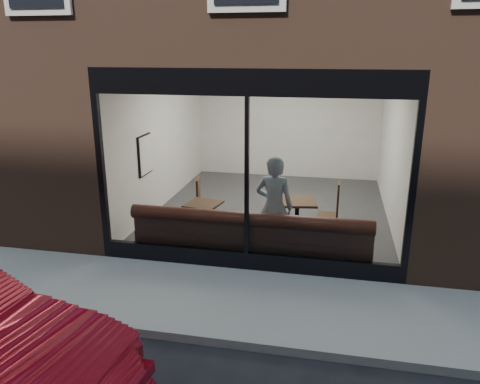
% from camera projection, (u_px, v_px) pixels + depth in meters
% --- Properties ---
extents(ground, '(120.00, 120.00, 0.00)m').
position_uv_depth(ground, '(215.00, 342.00, 5.78)').
color(ground, black).
rests_on(ground, ground).
extents(sidewalk_near, '(40.00, 2.00, 0.01)m').
position_uv_depth(sidewalk_near, '(233.00, 301.00, 6.71)').
color(sidewalk_near, gray).
rests_on(sidewalk_near, ground).
extents(kerb_near, '(40.00, 0.10, 0.12)m').
position_uv_depth(kerb_near, '(214.00, 340.00, 5.71)').
color(kerb_near, gray).
rests_on(kerb_near, ground).
extents(host_building_pier_left, '(2.50, 12.00, 3.20)m').
position_uv_depth(host_building_pier_left, '(158.00, 116.00, 13.52)').
color(host_building_pier_left, brown).
rests_on(host_building_pier_left, ground).
extents(host_building_pier_right, '(2.50, 12.00, 3.20)m').
position_uv_depth(host_building_pier_right, '(433.00, 124.00, 12.07)').
color(host_building_pier_right, brown).
rests_on(host_building_pier_right, ground).
extents(host_building_backfill, '(5.00, 6.00, 3.20)m').
position_uv_depth(host_building_backfill, '(297.00, 107.00, 15.61)').
color(host_building_backfill, brown).
rests_on(host_building_backfill, ground).
extents(cafe_floor, '(6.00, 6.00, 0.00)m').
position_uv_depth(cafe_floor, '(271.00, 210.00, 10.45)').
color(cafe_floor, '#2D2D30').
rests_on(cafe_floor, ground).
extents(cafe_ceiling, '(6.00, 6.00, 0.00)m').
position_uv_depth(cafe_ceiling, '(274.00, 63.00, 9.52)').
color(cafe_ceiling, white).
rests_on(cafe_ceiling, host_building_upper).
extents(cafe_wall_back, '(5.00, 0.00, 5.00)m').
position_uv_depth(cafe_wall_back, '(288.00, 120.00, 12.79)').
color(cafe_wall_back, silver).
rests_on(cafe_wall_back, ground).
extents(cafe_wall_left, '(0.00, 6.00, 6.00)m').
position_uv_depth(cafe_wall_left, '(163.00, 136.00, 10.47)').
color(cafe_wall_left, silver).
rests_on(cafe_wall_left, ground).
extents(cafe_wall_right, '(0.00, 6.00, 6.00)m').
position_uv_depth(cafe_wall_right, '(394.00, 145.00, 9.51)').
color(cafe_wall_right, silver).
rests_on(cafe_wall_right, ground).
extents(storefront_kick, '(5.00, 0.10, 0.30)m').
position_uv_depth(storefront_kick, '(246.00, 260.00, 7.65)').
color(storefront_kick, black).
rests_on(storefront_kick, ground).
extents(storefront_header, '(5.00, 0.10, 0.40)m').
position_uv_depth(storefront_header, '(247.00, 82.00, 6.82)').
color(storefront_header, black).
rests_on(storefront_header, host_building_upper).
extents(storefront_mullion, '(0.06, 0.10, 2.50)m').
position_uv_depth(storefront_mullion, '(247.00, 178.00, 7.24)').
color(storefront_mullion, black).
rests_on(storefront_mullion, storefront_kick).
extents(storefront_glass, '(4.80, 0.00, 4.80)m').
position_uv_depth(storefront_glass, '(246.00, 179.00, 7.21)').
color(storefront_glass, white).
rests_on(storefront_glass, storefront_kick).
extents(banquette, '(4.00, 0.55, 0.45)m').
position_uv_depth(banquette, '(251.00, 247.00, 8.01)').
color(banquette, '#3A1915').
rests_on(banquette, cafe_floor).
extents(person, '(0.68, 0.48, 1.78)m').
position_uv_depth(person, '(274.00, 207.00, 7.97)').
color(person, '#86A0B6').
rests_on(person, cafe_floor).
extents(cafe_table_left, '(0.69, 0.69, 0.04)m').
position_uv_depth(cafe_table_left, '(203.00, 204.00, 8.57)').
color(cafe_table_left, '#322213').
rests_on(cafe_table_left, cafe_floor).
extents(cafe_table_right, '(0.78, 0.78, 0.04)m').
position_uv_depth(cafe_table_right, '(297.00, 201.00, 8.72)').
color(cafe_table_right, '#322213').
rests_on(cafe_table_right, cafe_floor).
extents(cafe_chair_left, '(0.50, 0.50, 0.04)m').
position_uv_depth(cafe_chair_left, '(190.00, 211.00, 9.71)').
color(cafe_chair_left, '#322213').
rests_on(cafe_chair_left, cafe_floor).
extents(cafe_chair_right, '(0.40, 0.40, 0.04)m').
position_uv_depth(cafe_chair_right, '(327.00, 216.00, 9.45)').
color(cafe_chair_right, '#322213').
rests_on(cafe_chair_right, cafe_floor).
extents(wall_poster, '(0.02, 0.57, 0.76)m').
position_uv_depth(wall_poster, '(146.00, 155.00, 9.49)').
color(wall_poster, white).
rests_on(wall_poster, cafe_wall_left).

